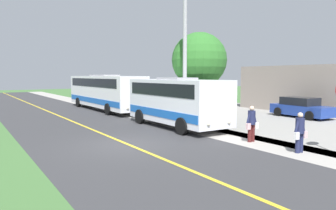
# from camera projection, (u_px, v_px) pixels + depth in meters

# --- Properties ---
(ground_plane) EXTENTS (120.00, 120.00, 0.00)m
(ground_plane) POSITION_uv_depth(u_px,v_px,m) (128.00, 145.00, 13.91)
(ground_plane) COLOR #3D6633
(road_surface) EXTENTS (8.00, 100.00, 0.01)m
(road_surface) POSITION_uv_depth(u_px,v_px,m) (128.00, 144.00, 13.91)
(road_surface) COLOR #333335
(road_surface) RESTS_ON ground
(sidewalk) EXTENTS (2.40, 100.00, 0.01)m
(sidewalk) POSITION_uv_depth(u_px,v_px,m) (217.00, 133.00, 16.74)
(sidewalk) COLOR #9E9991
(sidewalk) RESTS_ON ground
(road_centre_line) EXTENTS (0.16, 100.00, 0.00)m
(road_centre_line) POSITION_uv_depth(u_px,v_px,m) (128.00, 144.00, 13.91)
(road_centre_line) COLOR gold
(road_centre_line) RESTS_ON ground
(shuttle_bus_front) EXTENTS (2.71, 7.44, 2.91)m
(shuttle_bus_front) POSITION_uv_depth(u_px,v_px,m) (177.00, 100.00, 18.56)
(shuttle_bus_front) COLOR white
(shuttle_bus_front) RESTS_ON ground
(transit_bus_rear) EXTENTS (2.64, 12.05, 3.09)m
(transit_bus_rear) POSITION_uv_depth(u_px,v_px,m) (104.00, 91.00, 27.84)
(transit_bus_rear) COLOR white
(transit_bus_rear) RESTS_ON ground
(pedestrian_with_bags) EXTENTS (0.72, 0.34, 1.59)m
(pedestrian_with_bags) POSITION_uv_depth(u_px,v_px,m) (300.00, 131.00, 12.37)
(pedestrian_with_bags) COLOR #1E2347
(pedestrian_with_bags) RESTS_ON ground
(pedestrian_waiting) EXTENTS (0.72, 0.34, 1.65)m
(pedestrian_waiting) POSITION_uv_depth(u_px,v_px,m) (252.00, 123.00, 14.41)
(pedestrian_waiting) COLOR #4C1919
(pedestrian_waiting) RESTS_ON ground
(street_light_pole) EXTENTS (1.97, 0.24, 8.22)m
(street_light_pole) POSITION_uv_depth(u_px,v_px,m) (183.00, 50.00, 18.35)
(street_light_pole) COLOR #9E9EA3
(street_light_pole) RESTS_ON ground
(parked_car_near) EXTENTS (2.28, 4.53, 1.45)m
(parked_car_near) POSITION_uv_depth(u_px,v_px,m) (301.00, 108.00, 22.94)
(parked_car_near) COLOR navy
(parked_car_near) RESTS_ON ground
(tree_curbside) EXTENTS (3.68, 3.68, 5.90)m
(tree_curbside) POSITION_uv_depth(u_px,v_px,m) (199.00, 60.00, 21.15)
(tree_curbside) COLOR brown
(tree_curbside) RESTS_ON ground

